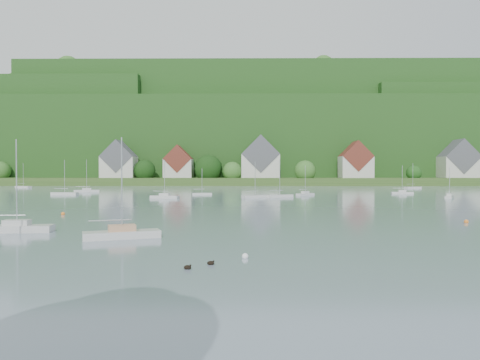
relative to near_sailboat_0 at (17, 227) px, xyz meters
name	(u,v)px	position (x,y,z in m)	size (l,w,h in m)	color
far_shore_strip	(248,181)	(22.25, 163.45, 1.06)	(600.00, 60.00, 3.00)	#32521E
forested_ridge	(248,143)	(22.65, 232.02, 22.44)	(620.00, 181.22, 69.89)	#153D13
village_building_0	(119,162)	(-32.75, 150.45, 9.07)	(14.00, 10.40, 16.00)	beige
village_building_1	(178,164)	(-7.75, 152.45, 8.31)	(12.00, 9.36, 14.00)	beige
village_building_2	(260,161)	(27.25, 151.45, 9.83)	(16.00, 11.44, 18.00)	beige
village_building_3	(356,163)	(67.25, 149.45, 8.99)	(13.00, 10.40, 15.50)	beige
village_building_4	(459,162)	(112.25, 153.45, 9.15)	(15.00, 10.40, 16.50)	beige
near_sailboat_0	(17,227)	(0.00, 0.00, 0.00)	(6.30, 2.32, 8.32)	silver
near_sailboat_2	(122,233)	(10.46, -3.76, 0.00)	(6.27, 3.77, 8.19)	silver
mooring_buoy_1	(245,258)	(20.42, -12.02, -0.44)	(0.41, 0.41, 0.41)	white
mooring_buoy_2	(466,223)	(43.88, 7.70, -0.44)	(0.47, 0.47, 0.47)	orange
mooring_buoy_3	(63,215)	(-2.42, 16.23, -0.44)	(0.48, 0.48, 0.48)	orange
duck_pair	(199,265)	(17.83, -14.64, -0.34)	(1.63, 1.46, 0.30)	black
far_sailboat_cluster	(272,191)	(27.74, 78.93, -0.07)	(198.61, 64.99, 8.71)	silver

